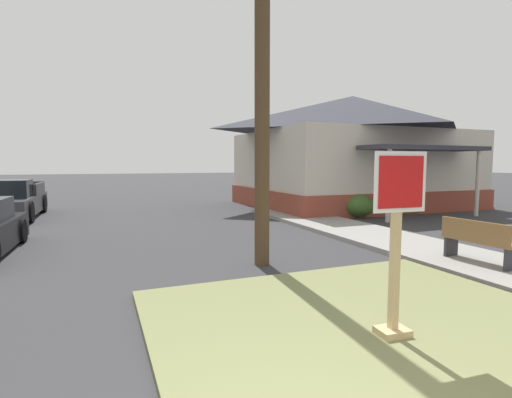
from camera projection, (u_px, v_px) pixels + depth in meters
name	position (u px, v px, depth m)	size (l,w,h in m)	color
grass_corner_patch	(393.00, 337.00, 4.56)	(5.44, 5.50, 0.08)	olive
sidewalk_strip	(408.00, 245.00, 9.63)	(2.20, 15.62, 0.12)	gray
stop_sign	(396.00, 250.00, 4.43)	(0.68, 0.31, 2.13)	tan
manhole_cover	(184.00, 304.00, 5.71)	(0.70, 0.70, 0.02)	black
pickup_truck_charcoal	(7.00, 202.00, 14.51)	(2.18, 5.30, 1.48)	#38383D
street_bench	(478.00, 240.00, 7.61)	(0.47, 1.44, 0.85)	brown
utility_pole	(262.00, 18.00, 7.53)	(1.35, 0.30, 9.49)	#4C3823
corner_house	(352.00, 150.00, 19.06)	(10.22, 9.54, 5.33)	brown
shrub_near_porch	(356.00, 206.00, 14.89)	(1.28, 1.28, 0.91)	#3A5A26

